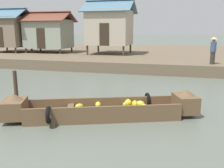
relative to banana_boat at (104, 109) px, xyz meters
The scene contains 8 objects.
ground_plane 4.15m from the banana_boat, 95.86° to the left, with size 300.00×300.00×0.00m, color #596056.
riverbank_strip 18.07m from the banana_boat, 91.34° to the left, with size 160.00×20.00×0.71m, color brown.
banana_boat is the anchor object (origin of this frame).
stilt_house_left 19.24m from the banana_boat, 134.96° to the left, with size 3.99×3.46×4.10m.
stilt_house_mid_left 17.14m from the banana_boat, 124.50° to the left, with size 4.51×3.37×3.75m.
stilt_house_mid_right 14.77m from the banana_boat, 104.82° to the left, with size 4.23×3.85×4.62m.
vendor_person 10.09m from the banana_boat, 64.96° to the left, with size 0.44×0.44×1.66m.
mooring_post 3.52m from the banana_boat, behind, with size 0.14×0.14×1.34m, color #423323.
Camera 1 is at (2.66, -1.43, 2.78)m, focal length 39.94 mm.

